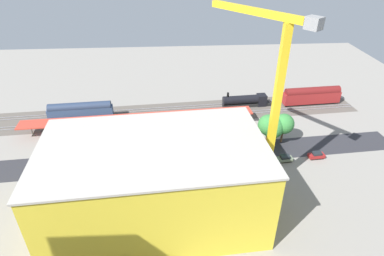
{
  "coord_description": "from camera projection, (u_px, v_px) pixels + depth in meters",
  "views": [
    {
      "loc": [
        2.27,
        70.9,
        49.04
      ],
      "look_at": [
        -2.52,
        0.04,
        6.15
      ],
      "focal_mm": 29.91,
      "sensor_mm": 36.0,
      "label": 1
    }
  ],
  "objects": [
    {
      "name": "ground_plane",
      "position": [
        183.0,
        148.0,
        86.04
      ],
      "size": [
        184.27,
        184.27,
        0.0
      ],
      "primitive_type": "plane",
      "color": "gray",
      "rests_on": "ground"
    },
    {
      "name": "rail_bed",
      "position": [
        180.0,
        112.0,
        103.19
      ],
      "size": [
        115.88,
        22.29,
        0.01
      ],
      "primitive_type": "cube",
      "rotation": [
        0.0,
        0.0,
        0.07
      ],
      "color": "#5B544C",
      "rests_on": "ground"
    },
    {
      "name": "street_asphalt",
      "position": [
        183.0,
        156.0,
        82.7
      ],
      "size": [
        115.51,
        16.99,
        0.01
      ],
      "primitive_type": "cube",
      "rotation": [
        0.0,
        0.0,
        0.07
      ],
      "color": "#2D2D33",
      "rests_on": "ground"
    },
    {
      "name": "track_rails",
      "position": [
        180.0,
        112.0,
        103.09
      ],
      "size": [
        114.9,
        15.89,
        0.12
      ],
      "color": "#9E9EA8",
      "rests_on": "ground"
    },
    {
      "name": "platform_canopy_near",
      "position": [
        139.0,
        117.0,
        92.83
      ],
      "size": [
        67.3,
        9.59,
        3.9
      ],
      "color": "#C63D2D",
      "rests_on": "ground"
    },
    {
      "name": "locomotive",
      "position": [
        247.0,
        101.0,
        106.2
      ],
      "size": [
        16.13,
        3.94,
        5.24
      ],
      "color": "black",
      "rests_on": "ground"
    },
    {
      "name": "passenger_coach",
      "position": [
        312.0,
        95.0,
        106.79
      ],
      "size": [
        19.48,
        4.4,
        6.1
      ],
      "color": "black",
      "rests_on": "ground"
    },
    {
      "name": "freight_coach_far",
      "position": [
        81.0,
        111.0,
        97.07
      ],
      "size": [
        19.32,
        4.14,
        6.09
      ],
      "color": "black",
      "rests_on": "ground"
    },
    {
      "name": "parked_car_0",
      "position": [
        316.0,
        155.0,
        81.7
      ],
      "size": [
        4.17,
        2.14,
        1.75
      ],
      "color": "black",
      "rests_on": "ground"
    },
    {
      "name": "parked_car_1",
      "position": [
        285.0,
        159.0,
        80.6
      ],
      "size": [
        4.17,
        2.15,
        1.68
      ],
      "color": "black",
      "rests_on": "ground"
    },
    {
      "name": "parked_car_2",
      "position": [
        255.0,
        159.0,
        80.45
      ],
      "size": [
        4.47,
        2.26,
        1.7
      ],
      "color": "black",
      "rests_on": "ground"
    },
    {
      "name": "parked_car_3",
      "position": [
        225.0,
        160.0,
        79.87
      ],
      "size": [
        4.19,
        1.81,
        1.81
      ],
      "color": "black",
      "rests_on": "ground"
    },
    {
      "name": "parked_car_4",
      "position": [
        192.0,
        161.0,
        79.67
      ],
      "size": [
        4.79,
        1.98,
        1.66
      ],
      "color": "black",
      "rests_on": "ground"
    },
    {
      "name": "construction_building",
      "position": [
        155.0,
        182.0,
        61.48
      ],
      "size": [
        42.15,
        26.35,
        16.57
      ],
      "primitive_type": "cube",
      "rotation": [
        0.0,
        0.0,
        0.07
      ],
      "color": "yellow",
      "rests_on": "ground"
    },
    {
      "name": "construction_roof_slab",
      "position": [
        153.0,
        146.0,
        57.09
      ],
      "size": [
        42.79,
        26.99,
        0.4
      ],
      "primitive_type": "cube",
      "rotation": [
        0.0,
        0.0,
        0.07
      ],
      "color": "#B7B2A8",
      "rests_on": "construction_building"
    },
    {
      "name": "tower_crane",
      "position": [
        271.0,
        99.0,
        61.39
      ],
      "size": [
        15.35,
        19.78,
        38.33
      ],
      "color": "gray",
      "rests_on": "ground"
    },
    {
      "name": "box_truck_0",
      "position": [
        217.0,
        154.0,
        80.58
      ],
      "size": [
        8.97,
        2.61,
        3.52
      ],
      "color": "black",
      "rests_on": "ground"
    },
    {
      "name": "box_truck_1",
      "position": [
        124.0,
        161.0,
        78.39
      ],
      "size": [
        9.23,
        2.55,
        3.44
      ],
      "color": "black",
      "rests_on": "ground"
    },
    {
      "name": "box_truck_2",
      "position": [
        115.0,
        160.0,
        78.64
      ],
      "size": [
        8.77,
        2.66,
        3.24
      ],
      "color": "black",
      "rests_on": "ground"
    },
    {
      "name": "street_tree_0",
      "position": [
        284.0,
        124.0,
        85.51
      ],
      "size": [
        5.5,
        5.5,
        8.54
      ],
      "color": "brown",
      "rests_on": "ground"
    },
    {
      "name": "street_tree_1",
      "position": [
        268.0,
        125.0,
        85.31
      ],
      "size": [
        5.7,
        5.7,
        8.48
      ],
      "color": "brown",
      "rests_on": "ground"
    },
    {
      "name": "street_tree_2",
      "position": [
        202.0,
        128.0,
        85.29
      ],
      "size": [
        4.8,
        4.8,
        7.27
      ],
      "color": "brown",
      "rests_on": "ground"
    },
    {
      "name": "street_tree_3",
      "position": [
        273.0,
        127.0,
        85.36
      ],
      "size": [
        6.09,
        6.09,
        8.17
      ],
      "color": "brown",
      "rests_on": "ground"
    },
    {
      "name": "street_tree_4",
      "position": [
        212.0,
        129.0,
        84.84
      ],
      "size": [
        5.76,
        5.76,
        7.84
      ],
      "color": "brown",
      "rests_on": "ground"
    },
    {
      "name": "street_tree_5",
      "position": [
        224.0,
        131.0,
        84.69
      ],
      "size": [
        4.07,
        4.07,
        6.69
      ],
      "color": "brown",
      "rests_on": "ground"
    },
    {
      "name": "traffic_light",
      "position": [
        77.0,
        157.0,
        75.1
      ],
      "size": [
        0.5,
        0.36,
        6.7
      ],
      "color": "#333333",
      "rests_on": "ground"
    }
  ]
}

